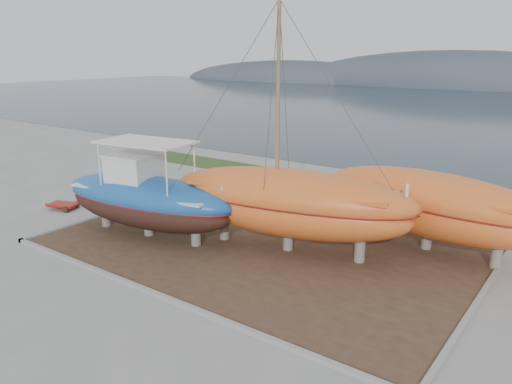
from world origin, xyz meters
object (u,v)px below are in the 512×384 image
Objects in this scene: white_dinghy at (170,196)px; red_trailer at (64,206)px; orange_bare_hull at (429,212)px; blue_caique at (147,189)px; orange_sailboat at (290,132)px.

red_trailer is at bearing -135.19° from white_dinghy.
orange_bare_hull reaches higher than white_dinghy.
white_dinghy is 5.84m from red_trailer.
red_trailer is (-18.03, -5.95, -1.56)m from orange_bare_hull.
blue_caique is 0.92× the size of orange_bare_hull.
orange_sailboat is at bearing -11.26° from red_trailer.
orange_bare_hull is at bearing 25.74° from orange_sailboat.
white_dinghy is (-2.58, 3.89, -1.68)m from blue_caique.
white_dinghy is 0.34× the size of orange_sailboat.
white_dinghy is at bearing -163.12° from orange_bare_hull.
red_trailer is (-4.39, -3.82, -0.45)m from white_dinghy.
orange_sailboat is at bearing 12.77° from blue_caique.
orange_sailboat reaches higher than red_trailer.
orange_sailboat is 1.07× the size of orange_bare_hull.
blue_caique is at bearing -21.58° from red_trailer.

